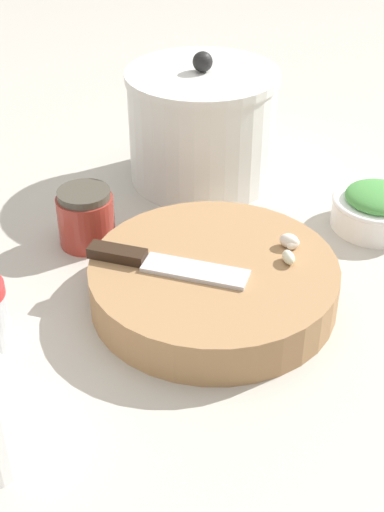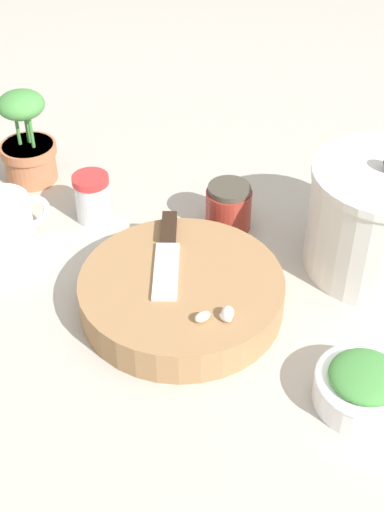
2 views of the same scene
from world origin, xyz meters
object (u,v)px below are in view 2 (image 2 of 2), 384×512
at_px(spice_jar, 92,197).
at_px(honey_jar, 229,207).
at_px(garlic_cloves, 219,315).
at_px(herb_bowl, 364,386).
at_px(chef_knife, 168,249).
at_px(coffee_mug, 3,222).
at_px(cutting_board, 181,293).
at_px(stock_pot, 382,219).
at_px(potted_herb, 27,144).

distance_m(spice_jar, honey_jar, 0.22).
bearing_deg(garlic_cloves, herb_bowl, -15.47).
relative_size(chef_knife, honey_jar, 2.46).
distance_m(garlic_cloves, coffee_mug, 0.39).
bearing_deg(herb_bowl, cutting_board, 155.13).
distance_m(chef_knife, herb_bowl, 0.33).
xyz_separation_m(chef_knife, stock_pot, (0.29, 0.10, 0.03)).
relative_size(spice_jar, potted_herb, 0.48).
xyz_separation_m(cutting_board, potted_herb, (-0.33, 0.26, 0.04)).
relative_size(chef_knife, stock_pot, 0.86).
xyz_separation_m(coffee_mug, honey_jar, (0.33, 0.12, -0.00)).
bearing_deg(spice_jar, potted_herb, 148.15).
distance_m(garlic_cloves, herb_bowl, 0.20).
bearing_deg(cutting_board, garlic_cloves, -45.24).
height_order(spice_jar, honey_jar, spice_jar).
bearing_deg(cutting_board, spice_jar, 136.51).
relative_size(cutting_board, garlic_cloves, 5.47).
xyz_separation_m(herb_bowl, coffee_mug, (-0.55, 0.20, 0.01)).
bearing_deg(herb_bowl, chef_knife, 148.83).
bearing_deg(garlic_cloves, stock_pot, 47.98).
height_order(herb_bowl, coffee_mug, coffee_mug).
bearing_deg(coffee_mug, herb_bowl, -19.98).
distance_m(honey_jar, stock_pot, 0.24).
distance_m(cutting_board, potted_herb, 0.42).
distance_m(spice_jar, potted_herb, 0.17).
xyz_separation_m(chef_knife, coffee_mug, (-0.27, 0.03, -0.01)).
distance_m(cutting_board, coffee_mug, 0.31).
relative_size(herb_bowl, honey_jar, 1.60).
xyz_separation_m(cutting_board, coffee_mug, (-0.30, 0.08, 0.02)).
bearing_deg(spice_jar, garlic_cloves, -43.94).
height_order(chef_knife, herb_bowl, chef_knife).
distance_m(chef_knife, garlic_cloves, 0.15).
distance_m(garlic_cloves, stock_pot, 0.29).
relative_size(coffee_mug, honey_jar, 1.43).
height_order(chef_knife, stock_pot, stock_pot).
bearing_deg(potted_herb, coffee_mug, -80.87).
xyz_separation_m(chef_knife, honey_jar, (0.06, 0.14, -0.02)).
distance_m(coffee_mug, potted_herb, 0.19).
distance_m(garlic_cloves, spice_jar, 0.35).
distance_m(chef_knife, spice_jar, 0.20).
bearing_deg(stock_pot, honey_jar, 168.82).
relative_size(garlic_cloves, honey_jar, 0.68).
relative_size(garlic_cloves, herb_bowl, 0.43).
bearing_deg(potted_herb, herb_bowl, -33.35).
xyz_separation_m(herb_bowl, potted_herb, (-0.58, 0.38, 0.04)).
relative_size(garlic_cloves, coffee_mug, 0.48).
relative_size(spice_jar, honey_jar, 1.04).
bearing_deg(garlic_cloves, cutting_board, 134.76).
bearing_deg(coffee_mug, spice_jar, 39.64).
bearing_deg(herb_bowl, potted_herb, 146.65).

